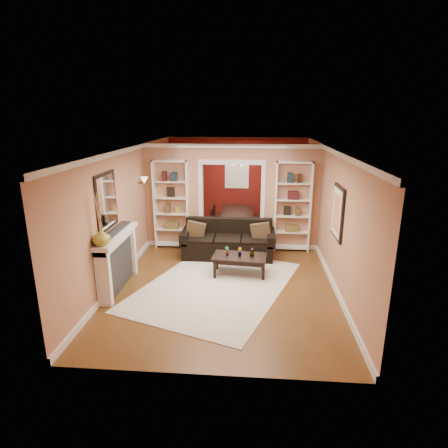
# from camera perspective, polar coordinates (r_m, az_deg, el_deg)

# --- Properties ---
(floor) EXTENTS (8.00, 8.00, 0.00)m
(floor) POSITION_cam_1_polar(r_m,az_deg,el_deg) (8.94, 0.66, -5.96)
(floor) COLOR brown
(floor) RESTS_ON ground
(ceiling) EXTENTS (8.00, 8.00, 0.00)m
(ceiling) POSITION_cam_1_polar(r_m,az_deg,el_deg) (8.30, 0.72, 11.56)
(ceiling) COLOR white
(ceiling) RESTS_ON ground
(wall_back) EXTENTS (8.00, 0.00, 8.00)m
(wall_back) POSITION_cam_1_polar(r_m,az_deg,el_deg) (12.43, 1.98, 6.85)
(wall_back) COLOR tan
(wall_back) RESTS_ON ground
(wall_front) EXTENTS (8.00, 0.00, 8.00)m
(wall_front) POSITION_cam_1_polar(r_m,az_deg,el_deg) (4.75, -2.72, -9.06)
(wall_front) COLOR tan
(wall_front) RESTS_ON ground
(wall_left) EXTENTS (0.00, 8.00, 8.00)m
(wall_left) POSITION_cam_1_polar(r_m,az_deg,el_deg) (8.95, -13.85, 2.68)
(wall_left) COLOR tan
(wall_left) RESTS_ON ground
(wall_right) EXTENTS (0.00, 8.00, 8.00)m
(wall_right) POSITION_cam_1_polar(r_m,az_deg,el_deg) (8.66, 15.71, 2.10)
(wall_right) COLOR tan
(wall_right) RESTS_ON ground
(partition_wall) EXTENTS (4.50, 0.15, 2.70)m
(partition_wall) POSITION_cam_1_polar(r_m,az_deg,el_deg) (9.69, 1.18, 4.16)
(partition_wall) COLOR tan
(partition_wall) RESTS_ON floor
(red_back_panel) EXTENTS (4.44, 0.04, 2.64)m
(red_back_panel) POSITION_cam_1_polar(r_m,az_deg,el_deg) (12.41, 1.97, 6.69)
(red_back_panel) COLOR maroon
(red_back_panel) RESTS_ON floor
(dining_window) EXTENTS (0.78, 0.03, 0.98)m
(dining_window) POSITION_cam_1_polar(r_m,az_deg,el_deg) (12.33, 1.97, 7.72)
(dining_window) COLOR #8CA5CC
(dining_window) RESTS_ON wall_back
(area_rug) EXTENTS (3.71, 4.34, 0.01)m
(area_rug) POSITION_cam_1_polar(r_m,az_deg,el_deg) (7.81, -1.25, -9.34)
(area_rug) COLOR beige
(area_rug) RESTS_ON floor
(sofa) EXTENTS (2.28, 0.98, 0.89)m
(sofa) POSITION_cam_1_polar(r_m,az_deg,el_deg) (9.20, 0.63, -2.33)
(sofa) COLOR black
(sofa) RESTS_ON floor
(pillow_left) EXTENTS (0.46, 0.16, 0.45)m
(pillow_left) POSITION_cam_1_polar(r_m,az_deg,el_deg) (9.21, -4.39, -0.96)
(pillow_left) COLOR brown
(pillow_left) RESTS_ON sofa
(pillow_right) EXTENTS (0.48, 0.22, 0.47)m
(pillow_right) POSITION_cam_1_polar(r_m,az_deg,el_deg) (9.10, 5.70, -1.16)
(pillow_right) COLOR brown
(pillow_right) RESTS_ON sofa
(coffee_table) EXTENTS (1.21, 0.74, 0.44)m
(coffee_table) POSITION_cam_1_polar(r_m,az_deg,el_deg) (8.25, 2.36, -6.29)
(coffee_table) COLOR black
(coffee_table) RESTS_ON floor
(plant_left) EXTENTS (0.13, 0.13, 0.21)m
(plant_left) POSITION_cam_1_polar(r_m,az_deg,el_deg) (8.14, 0.49, -4.12)
(plant_left) COLOR #336626
(plant_left) RESTS_ON coffee_table
(plant_center) EXTENTS (0.12, 0.13, 0.19)m
(plant_center) POSITION_cam_1_polar(r_m,az_deg,el_deg) (8.13, 2.38, -4.24)
(plant_center) COLOR #336626
(plant_center) RESTS_ON coffee_table
(plant_right) EXTENTS (0.11, 0.11, 0.20)m
(plant_right) POSITION_cam_1_polar(r_m,az_deg,el_deg) (8.13, 4.28, -4.27)
(plant_right) COLOR #336626
(plant_right) RESTS_ON coffee_table
(bookshelf_left) EXTENTS (0.90, 0.30, 2.30)m
(bookshelf_left) POSITION_cam_1_polar(r_m,az_deg,el_deg) (9.78, -8.00, 2.92)
(bookshelf_left) COLOR white
(bookshelf_left) RESTS_ON floor
(bookshelf_right) EXTENTS (0.90, 0.30, 2.30)m
(bookshelf_right) POSITION_cam_1_polar(r_m,az_deg,el_deg) (9.60, 10.40, 2.56)
(bookshelf_right) COLOR white
(bookshelf_right) RESTS_ON floor
(fireplace) EXTENTS (0.32, 1.70, 1.16)m
(fireplace) POSITION_cam_1_polar(r_m,az_deg,el_deg) (7.78, -15.76, -5.48)
(fireplace) COLOR white
(fireplace) RESTS_ON floor
(vase) EXTENTS (0.41, 0.41, 0.32)m
(vase) POSITION_cam_1_polar(r_m,az_deg,el_deg) (6.92, -18.18, -1.87)
(vase) COLOR olive
(vase) RESTS_ON fireplace
(mirror) EXTENTS (0.03, 0.95, 1.10)m
(mirror) POSITION_cam_1_polar(r_m,az_deg,el_deg) (7.48, -17.48, 3.31)
(mirror) COLOR silver
(mirror) RESTS_ON wall_left
(wall_sconce) EXTENTS (0.18, 0.18, 0.22)m
(wall_sconce) POSITION_cam_1_polar(r_m,az_deg,el_deg) (9.34, -12.41, 6.33)
(wall_sconce) COLOR #FFE0A5
(wall_sconce) RESTS_ON wall_left
(framed_art) EXTENTS (0.04, 0.85, 1.05)m
(framed_art) POSITION_cam_1_polar(r_m,az_deg,el_deg) (7.66, 16.89, 1.73)
(framed_art) COLOR black
(framed_art) RESTS_ON wall_right
(dining_table) EXTENTS (1.77, 0.98, 0.62)m
(dining_table) POSITION_cam_1_polar(r_m,az_deg,el_deg) (11.26, 2.20, 0.42)
(dining_table) COLOR black
(dining_table) RESTS_ON floor
(dining_chair_nw) EXTENTS (0.50, 0.50, 0.81)m
(dining_chair_nw) POSITION_cam_1_polar(r_m,az_deg,el_deg) (10.98, -0.74, 0.53)
(dining_chair_nw) COLOR black
(dining_chair_nw) RESTS_ON floor
(dining_chair_ne) EXTENTS (0.57, 0.57, 0.89)m
(dining_chair_ne) POSITION_cam_1_polar(r_m,az_deg,el_deg) (10.92, 5.02, 0.62)
(dining_chair_ne) COLOR black
(dining_chair_ne) RESTS_ON floor
(dining_chair_sw) EXTENTS (0.49, 0.49, 0.78)m
(dining_chair_sw) POSITION_cam_1_polar(r_m,az_deg,el_deg) (11.56, -0.46, 1.27)
(dining_chair_sw) COLOR black
(dining_chair_sw) RESTS_ON floor
(dining_chair_se) EXTENTS (0.41, 0.41, 0.79)m
(dining_chair_se) POSITION_cam_1_polar(r_m,az_deg,el_deg) (11.52, 5.00, 1.18)
(dining_chair_se) COLOR black
(dining_chair_se) RESTS_ON floor
(chandelier) EXTENTS (0.50, 0.50, 0.30)m
(chandelier) POSITION_cam_1_polar(r_m,az_deg,el_deg) (11.05, 1.69, 9.18)
(chandelier) COLOR #3A261A
(chandelier) RESTS_ON ceiling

